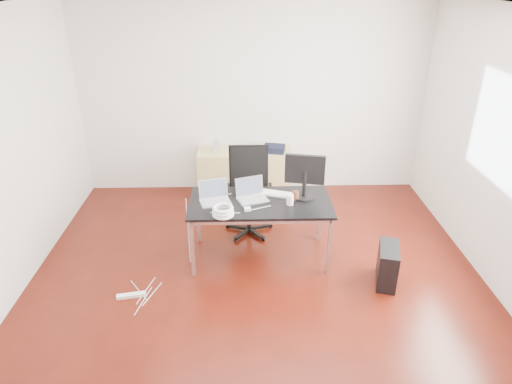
{
  "coord_description": "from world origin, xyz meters",
  "views": [
    {
      "loc": [
        -0.12,
        -4.01,
        3.08
      ],
      "look_at": [
        0.0,
        0.55,
        0.85
      ],
      "focal_mm": 32.0,
      "sensor_mm": 36.0,
      "label": 1
    }
  ],
  "objects_px": {
    "desk": "(260,206)",
    "filing_cabinet_right": "(273,173)",
    "office_chair": "(249,187)",
    "pc_tower": "(387,265)",
    "filing_cabinet_left": "(216,173)"
  },
  "relations": [
    {
      "from": "desk",
      "to": "filing_cabinet_right",
      "type": "height_order",
      "value": "desk"
    },
    {
      "from": "desk",
      "to": "office_chair",
      "type": "relative_size",
      "value": 1.48
    },
    {
      "from": "pc_tower",
      "to": "desk",
      "type": "bearing_deg",
      "value": 173.2
    },
    {
      "from": "filing_cabinet_left",
      "to": "pc_tower",
      "type": "bearing_deg",
      "value": -48.57
    },
    {
      "from": "desk",
      "to": "filing_cabinet_left",
      "type": "distance_m",
      "value": 1.82
    },
    {
      "from": "office_chair",
      "to": "filing_cabinet_left",
      "type": "height_order",
      "value": "office_chair"
    },
    {
      "from": "filing_cabinet_left",
      "to": "pc_tower",
      "type": "relative_size",
      "value": 1.56
    },
    {
      "from": "desk",
      "to": "filing_cabinet_left",
      "type": "bearing_deg",
      "value": 109.77
    },
    {
      "from": "desk",
      "to": "pc_tower",
      "type": "relative_size",
      "value": 3.56
    },
    {
      "from": "office_chair",
      "to": "filing_cabinet_left",
      "type": "xyz_separation_m",
      "value": [
        -0.48,
        1.03,
        -0.26
      ]
    },
    {
      "from": "filing_cabinet_right",
      "to": "desk",
      "type": "bearing_deg",
      "value": -98.53
    },
    {
      "from": "pc_tower",
      "to": "filing_cabinet_right",
      "type": "bearing_deg",
      "value": 131.27
    },
    {
      "from": "filing_cabinet_left",
      "to": "pc_tower",
      "type": "distance_m",
      "value": 2.96
    },
    {
      "from": "desk",
      "to": "filing_cabinet_right",
      "type": "relative_size",
      "value": 2.29
    },
    {
      "from": "filing_cabinet_left",
      "to": "filing_cabinet_right",
      "type": "bearing_deg",
      "value": 0.0
    }
  ]
}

